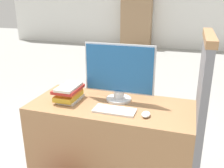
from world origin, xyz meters
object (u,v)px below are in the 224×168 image
monitor (119,73)px  mouse (146,114)px  book_stack (69,93)px  far_chair (124,71)px  keyboard (114,110)px

monitor → mouse: bearing=-40.7°
book_stack → far_chair: book_stack is taller
keyboard → far_chair: bearing=103.0°
far_chair → mouse: bearing=-106.4°
mouse → book_stack: bearing=171.0°
monitor → mouse: (0.28, -0.24, -0.23)m
keyboard → mouse: 0.25m
mouse → book_stack: size_ratio=0.35×
keyboard → book_stack: 0.46m
monitor → keyboard: (0.03, -0.23, -0.24)m
monitor → book_stack: (-0.41, -0.13, -0.18)m
mouse → far_chair: 2.13m
book_stack → mouse: bearing=-9.0°
mouse → far_chair: far_chair is taller
mouse → book_stack: book_stack is taller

